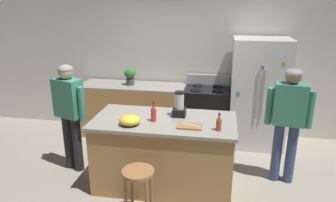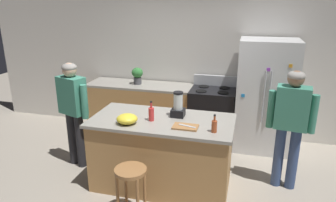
# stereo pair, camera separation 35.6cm
# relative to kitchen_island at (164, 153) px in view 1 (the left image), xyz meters

# --- Properties ---
(ground_plane) EXTENTS (14.00, 14.00, 0.00)m
(ground_plane) POSITION_rel_kitchen_island_xyz_m (0.00, 0.00, -0.48)
(ground_plane) COLOR #9E9384
(back_wall) EXTENTS (8.00, 0.10, 2.70)m
(back_wall) POSITION_rel_kitchen_island_xyz_m (0.00, 1.95, 0.87)
(back_wall) COLOR silver
(back_wall) RESTS_ON ground_plane
(kitchen_island) EXTENTS (1.82, 0.92, 0.95)m
(kitchen_island) POSITION_rel_kitchen_island_xyz_m (0.00, 0.00, 0.00)
(kitchen_island) COLOR #B7844C
(kitchen_island) RESTS_ON ground_plane
(back_counter_run) EXTENTS (2.00, 0.64, 0.95)m
(back_counter_run) POSITION_rel_kitchen_island_xyz_m (-0.80, 1.55, -0.00)
(back_counter_run) COLOR #B7844C
(back_counter_run) RESTS_ON ground_plane
(refrigerator) EXTENTS (0.90, 0.73, 1.82)m
(refrigerator) POSITION_rel_kitchen_island_xyz_m (1.31, 1.50, 0.43)
(refrigerator) COLOR silver
(refrigerator) RESTS_ON ground_plane
(stove_range) EXTENTS (0.76, 0.65, 1.13)m
(stove_range) POSITION_rel_kitchen_island_xyz_m (0.46, 1.52, 0.01)
(stove_range) COLOR black
(stove_range) RESTS_ON ground_plane
(person_by_island_left) EXTENTS (0.59, 0.34, 1.57)m
(person_by_island_left) POSITION_rel_kitchen_island_xyz_m (-1.39, 0.19, 0.47)
(person_by_island_left) COLOR #26262B
(person_by_island_left) RESTS_ON ground_plane
(person_by_sink_right) EXTENTS (0.60, 0.27, 1.59)m
(person_by_sink_right) POSITION_rel_kitchen_island_xyz_m (1.58, 0.37, 0.49)
(person_by_sink_right) COLOR #384C7A
(person_by_sink_right) RESTS_ON ground_plane
(bar_stool) EXTENTS (0.36, 0.36, 0.62)m
(bar_stool) POSITION_rel_kitchen_island_xyz_m (-0.16, -0.73, 0.01)
(bar_stool) COLOR #9E6B3D
(bar_stool) RESTS_ON ground_plane
(potted_plant) EXTENTS (0.20, 0.20, 0.30)m
(potted_plant) POSITION_rel_kitchen_island_xyz_m (-0.90, 1.55, 0.64)
(potted_plant) COLOR #4C4C51
(potted_plant) RESTS_ON back_counter_run
(blender_appliance) EXTENTS (0.17, 0.17, 0.33)m
(blender_appliance) POSITION_rel_kitchen_island_xyz_m (0.17, 0.15, 0.61)
(blender_appliance) COLOR black
(blender_appliance) RESTS_ON kitchen_island
(bottle_cooking_sauce) EXTENTS (0.06, 0.06, 0.22)m
(bottle_cooking_sauce) POSITION_rel_kitchen_island_xyz_m (0.69, -0.23, 0.55)
(bottle_cooking_sauce) COLOR #B24C26
(bottle_cooking_sauce) RESTS_ON kitchen_island
(bottle_soda) EXTENTS (0.07, 0.07, 0.26)m
(bottle_soda) POSITION_rel_kitchen_island_xyz_m (-0.12, -0.08, 0.57)
(bottle_soda) COLOR red
(bottle_soda) RESTS_ON kitchen_island
(mixing_bowl) EXTENTS (0.26, 0.26, 0.12)m
(mixing_bowl) POSITION_rel_kitchen_island_xyz_m (-0.38, -0.24, 0.53)
(mixing_bowl) COLOR yellow
(mixing_bowl) RESTS_ON kitchen_island
(cutting_board) EXTENTS (0.30, 0.20, 0.02)m
(cutting_board) POSITION_rel_kitchen_island_xyz_m (0.34, -0.19, 0.48)
(cutting_board) COLOR #9E6B3D
(cutting_board) RESTS_ON kitchen_island
(chef_knife) EXTENTS (0.22, 0.09, 0.01)m
(chef_knife) POSITION_rel_kitchen_island_xyz_m (0.36, -0.19, 0.49)
(chef_knife) COLOR #B7BABF
(chef_knife) RESTS_ON cutting_board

